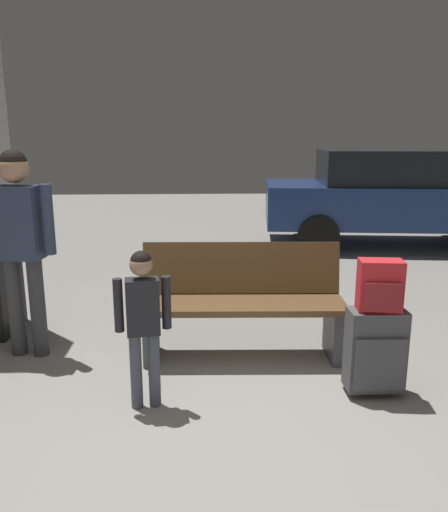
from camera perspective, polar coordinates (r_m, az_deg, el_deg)
name	(u,v)px	position (r m, az deg, el deg)	size (l,w,h in m)	color
ground_plane	(199,275)	(6.60, -2.85, -2.17)	(18.00, 18.00, 0.10)	gray
bench	(242,302)	(4.02, 2.05, -5.18)	(1.62, 0.58, 0.89)	brown
suitcase	(375,350)	(3.59, 16.74, -10.19)	(0.38, 0.23, 0.60)	#4C4C51
backpack_bright	(380,286)	(3.44, 17.24, -3.29)	(0.30, 0.22, 0.34)	red
child	(143,313)	(3.22, -9.17, -6.40)	(0.35, 0.20, 1.04)	#4C5160
adult	(20,232)	(4.17, -22.11, 2.50)	(0.55, 0.24, 1.63)	#38383D
parked_car_near	(394,195)	(8.49, 18.66, 6.53)	(4.26, 2.14, 1.51)	navy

